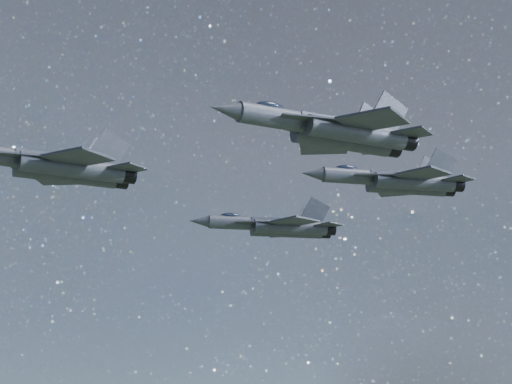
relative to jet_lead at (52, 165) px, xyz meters
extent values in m
cube|color=#31343D|center=(1.10, 0.28, 0.20)|extent=(9.55, 3.98, 1.49)
cylinder|color=#31343D|center=(1.83, -0.72, -0.32)|extent=(9.78, 4.11, 1.79)
cylinder|color=#31343D|center=(1.27, 1.51, -0.32)|extent=(9.78, 4.11, 1.79)
cylinder|color=black|center=(6.95, 0.58, -0.32)|extent=(1.85, 1.97, 1.65)
cylinder|color=black|center=(6.38, 2.80, -0.32)|extent=(1.85, 1.97, 1.65)
cube|color=#31343D|center=(-2.30, -2.18, 0.12)|extent=(6.03, 1.60, 0.14)
cube|color=#31343D|center=(-3.06, 0.82, 0.12)|extent=(5.94, 3.69, 0.14)
cube|color=#31343D|center=(2.29, -3.45, -0.09)|extent=(6.58, 6.56, 0.23)
cube|color=#31343D|center=(0.37, 4.12, -0.09)|extent=(5.66, 6.03, 0.23)
cube|color=#31343D|center=(6.87, -0.98, -0.09)|extent=(3.89, 3.90, 0.17)
cube|color=#31343D|center=(5.57, 4.14, -0.09)|extent=(3.32, 3.48, 0.17)
cube|color=#31343D|center=(5.13, -0.18, 1.86)|extent=(3.97, 0.84, 4.09)
cube|color=#31343D|center=(4.42, 2.60, 1.86)|extent=(3.83, 1.47, 4.09)
cylinder|color=#31343D|center=(21.67, 16.71, -1.04)|extent=(7.75, 1.89, 1.62)
cone|color=#31343D|center=(16.68, 16.89, -1.04)|extent=(2.55, 1.54, 1.46)
ellipsoid|color=#1B2231|center=(20.42, 16.76, -0.26)|extent=(2.51, 1.18, 0.80)
cube|color=#31343D|center=(27.08, 16.52, -1.09)|extent=(8.58, 1.86, 1.35)
cylinder|color=#31343D|center=(27.45, 15.47, -1.56)|extent=(8.79, 1.93, 1.62)
cylinder|color=#31343D|center=(27.53, 17.55, -1.56)|extent=(8.79, 1.93, 1.62)
cylinder|color=black|center=(32.24, 15.30, -1.56)|extent=(1.40, 1.55, 1.50)
cylinder|color=black|center=(32.31, 17.38, -1.56)|extent=(1.40, 1.55, 1.50)
cube|color=#31343D|center=(23.49, 15.24, -1.16)|extent=(5.53, 2.33, 0.12)
cube|color=#31343D|center=(23.59, 18.05, -1.16)|extent=(5.52, 1.97, 0.12)
cube|color=#31343D|center=(27.16, 12.98, -1.35)|extent=(5.66, 5.85, 0.21)
cube|color=#31343D|center=(27.41, 20.05, -1.35)|extent=(5.78, 5.92, 0.21)
cube|color=#31343D|center=(31.77, 13.96, -1.35)|extent=(3.33, 3.42, 0.16)
cube|color=#31343D|center=(31.94, 18.74, -1.35)|extent=(3.41, 3.47, 0.16)
cube|color=#31343D|center=(30.46, 15.10, 0.42)|extent=(3.61, 0.59, 3.70)
cube|color=#31343D|center=(30.55, 17.70, 0.42)|extent=(3.62, 0.49, 3.70)
cylinder|color=#31343D|center=(17.32, -18.30, -0.30)|extent=(7.82, 3.29, 1.61)
cone|color=#31343D|center=(12.48, -19.41, -0.30)|extent=(2.74, 1.97, 1.45)
ellipsoid|color=#1B2231|center=(16.11, -18.58, 0.47)|extent=(2.64, 1.61, 0.80)
cube|color=#31343D|center=(22.55, -17.09, -0.35)|extent=(8.61, 3.42, 1.34)
cylinder|color=#31343D|center=(23.19, -18.00, -0.82)|extent=(8.82, 3.53, 1.61)
cylinder|color=#31343D|center=(22.72, -15.99, -0.82)|extent=(8.82, 3.53, 1.61)
cylinder|color=black|center=(27.82, -16.93, -0.82)|extent=(1.64, 1.75, 1.49)
cylinder|color=black|center=(27.36, -14.92, -0.82)|extent=(1.64, 1.75, 1.49)
cube|color=#31343D|center=(19.44, -19.24, -0.42)|extent=(5.41, 1.32, 0.12)
cube|color=#31343D|center=(18.82, -16.52, -0.42)|extent=(5.37, 3.23, 0.12)
cube|color=#31343D|center=(23.55, -20.46, -0.61)|extent=(5.92, 5.92, 0.21)
cube|color=#31343D|center=(21.96, -13.61, -0.61)|extent=(5.16, 5.48, 0.21)
cube|color=#31343D|center=(27.72, -18.33, -0.61)|extent=(3.50, 3.51, 0.16)
cube|color=#31343D|center=(26.65, -13.70, -0.61)|extent=(3.03, 3.17, 0.16)
cube|color=#31343D|center=(26.17, -17.58, 1.15)|extent=(3.59, 0.68, 3.68)
cube|color=#31343D|center=(25.59, -15.06, 1.15)|extent=(3.47, 1.25, 3.68)
cylinder|color=#31343D|center=(29.75, -1.25, 0.47)|extent=(7.38, 1.60, 1.55)
cone|color=#31343D|center=(24.96, -1.22, 0.47)|extent=(2.40, 1.41, 1.39)
ellipsoid|color=#1B2231|center=(28.55, -1.24, 1.21)|extent=(2.38, 1.06, 0.77)
cube|color=#31343D|center=(34.92, -1.29, 0.42)|extent=(8.18, 1.55, 1.29)
cylinder|color=#31343D|center=(35.32, -2.29, -0.03)|extent=(8.38, 1.61, 1.55)
cylinder|color=#31343D|center=(35.33, -0.29, -0.03)|extent=(8.38, 1.61, 1.55)
cylinder|color=black|center=(39.90, -2.32, -0.03)|extent=(1.30, 1.44, 1.43)
cylinder|color=black|center=(39.91, -0.33, -0.03)|extent=(1.30, 1.44, 1.43)
cube|color=#31343D|center=(31.53, -2.61, 0.35)|extent=(5.29, 2.10, 0.12)
cube|color=#31343D|center=(31.55, 0.08, 0.35)|extent=(5.29, 2.03, 0.12)
cube|color=#31343D|center=(35.10, -4.67, 0.17)|extent=(5.47, 5.63, 0.20)
cube|color=#31343D|center=(35.15, 2.10, 0.17)|extent=(5.49, 5.64, 0.20)
cube|color=#31343D|center=(39.49, -3.61, 0.17)|extent=(3.22, 3.30, 0.15)
cube|color=#31343D|center=(39.52, 0.97, 0.17)|extent=(3.24, 3.31, 0.15)
cube|color=#31343D|center=(38.20, -2.55, 1.86)|extent=(3.46, 0.46, 3.55)
cube|color=#31343D|center=(38.22, -0.06, 1.86)|extent=(3.46, 0.45, 3.55)
camera|label=1|loc=(2.02, -72.49, -20.03)|focal=55.00mm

